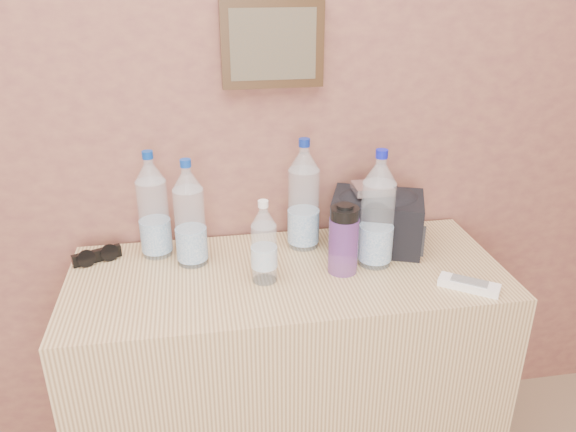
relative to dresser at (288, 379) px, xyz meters
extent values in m
plane|color=#9D654E|center=(-0.32, 0.28, 0.95)|extent=(4.00, 0.00, 4.00)
cube|color=tan|center=(0.00, 0.00, 0.00)|extent=(1.27, 0.53, 0.79)
cylinder|color=silver|center=(-0.38, 0.18, 0.54)|extent=(0.09, 0.09, 0.29)
cylinder|color=#0B3999|center=(-0.38, 0.18, 0.72)|extent=(0.03, 0.03, 0.02)
cylinder|color=white|center=(-0.27, 0.10, 0.54)|extent=(0.09, 0.09, 0.28)
cylinder|color=#0F3CA4|center=(-0.27, 0.10, 0.71)|extent=(0.03, 0.03, 0.02)
cylinder|color=silver|center=(0.08, 0.16, 0.55)|extent=(0.10, 0.10, 0.31)
cylinder|color=navy|center=(0.08, 0.16, 0.73)|extent=(0.03, 0.03, 0.02)
cylinder|color=silver|center=(0.26, 0.01, 0.55)|extent=(0.10, 0.10, 0.31)
cylinder|color=#1017B8|center=(0.26, 0.01, 0.74)|extent=(0.03, 0.03, 0.02)
cylinder|color=silver|center=(-0.07, -0.04, 0.50)|extent=(0.07, 0.07, 0.21)
cylinder|color=white|center=(-0.07, -0.04, 0.63)|extent=(0.03, 0.03, 0.02)
cylinder|color=purple|center=(0.16, -0.02, 0.48)|extent=(0.09, 0.09, 0.17)
cylinder|color=black|center=(0.16, -0.02, 0.58)|extent=(0.08, 0.08, 0.04)
cube|color=silver|center=(0.48, -0.18, 0.41)|extent=(0.16, 0.14, 0.02)
cube|color=silver|center=(0.28, 0.11, 0.59)|extent=(0.12, 0.10, 0.02)
camera|label=1|loc=(-0.24, -1.41, 1.22)|focal=35.00mm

